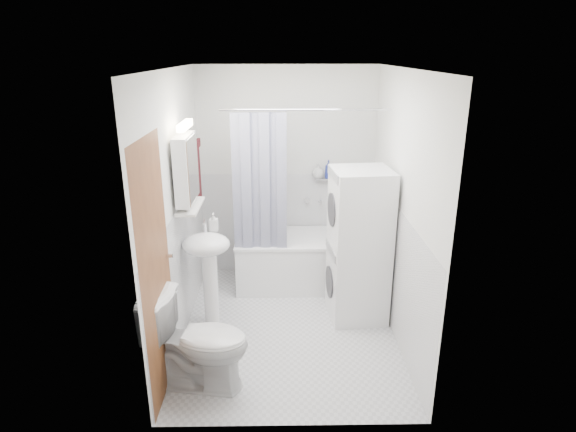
{
  "coord_description": "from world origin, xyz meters",
  "views": [
    {
      "loc": [
        -0.07,
        -4.06,
        2.54
      ],
      "look_at": [
        -0.0,
        0.15,
        1.09
      ],
      "focal_mm": 30.0,
      "sensor_mm": 36.0,
      "label": 1
    }
  ],
  "objects_px": {
    "sink": "(208,259)",
    "washer_dryer": "(358,246)",
    "toilet": "(198,342)",
    "bathtub": "(304,258)"
  },
  "relations": [
    {
      "from": "washer_dryer",
      "to": "toilet",
      "type": "height_order",
      "value": "washer_dryer"
    },
    {
      "from": "sink",
      "to": "washer_dryer",
      "type": "distance_m",
      "value": 1.44
    },
    {
      "from": "sink",
      "to": "washer_dryer",
      "type": "xyz_separation_m",
      "value": [
        1.43,
        0.17,
        0.05
      ]
    },
    {
      "from": "toilet",
      "to": "bathtub",
      "type": "bearing_deg",
      "value": -18.3
    },
    {
      "from": "bathtub",
      "to": "sink",
      "type": "bearing_deg",
      "value": -136.91
    },
    {
      "from": "sink",
      "to": "toilet",
      "type": "height_order",
      "value": "sink"
    },
    {
      "from": "bathtub",
      "to": "sink",
      "type": "xyz_separation_m",
      "value": [
        -0.94,
        -0.88,
        0.39
      ]
    },
    {
      "from": "bathtub",
      "to": "washer_dryer",
      "type": "relative_size",
      "value": 1.0
    },
    {
      "from": "bathtub",
      "to": "toilet",
      "type": "xyz_separation_m",
      "value": [
        -0.9,
        -1.75,
        0.08
      ]
    },
    {
      "from": "sink",
      "to": "washer_dryer",
      "type": "height_order",
      "value": "washer_dryer"
    }
  ]
}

